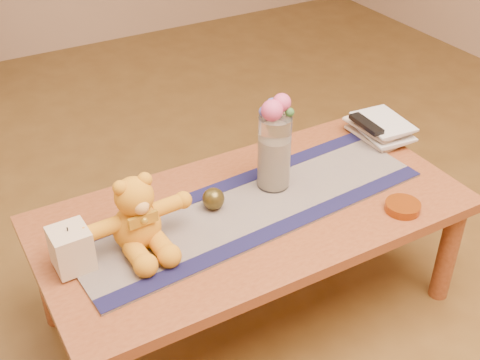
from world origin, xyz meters
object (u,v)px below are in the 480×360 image
tv_remote (366,124)px  pillar_candle (71,248)px  glass_vase (274,152)px  bronze_ball (213,199)px  book_bottom (362,140)px  teddy_bear (135,213)px  amber_dish (403,207)px

tv_remote → pillar_candle: bearing=-171.3°
glass_vase → bronze_ball: (-0.24, -0.02, -0.09)m
pillar_candle → book_bottom: pillar_candle is taller
pillar_candle → tv_remote: pillar_candle is taller
teddy_bear → book_bottom: size_ratio=1.51×
teddy_bear → pillar_candle: (-0.20, 0.00, -0.05)m
tv_remote → bronze_ball: bearing=-170.6°
teddy_bear → glass_vase: size_ratio=1.30×
glass_vase → amber_dish: size_ratio=2.27×
amber_dish → bronze_ball: bearing=150.1°
bronze_ball → book_bottom: (0.69, 0.10, -0.03)m
bronze_ball → book_bottom: bearing=8.0°
pillar_candle → glass_vase: size_ratio=0.49×
glass_vase → tv_remote: glass_vase is taller
teddy_bear → book_bottom: 0.99m
glass_vase → amber_dish: (0.29, -0.32, -0.12)m
glass_vase → tv_remote: bearing=8.9°
teddy_bear → book_bottom: (0.97, 0.14, -0.11)m
pillar_candle → bronze_ball: pillar_candle is taller
pillar_candle → bronze_ball: 0.48m
pillar_candle → glass_vase: glass_vase is taller
teddy_bear → amber_dish: 0.86m
pillar_candle → glass_vase: (0.71, 0.06, 0.07)m
glass_vase → book_bottom: glass_vase is taller
pillar_candle → book_bottom: 1.18m
book_bottom → tv_remote: size_ratio=1.39×
bronze_ball → amber_dish: (0.53, -0.31, -0.03)m
pillar_candle → amber_dish: (1.01, -0.26, -0.06)m
bronze_ball → book_bottom: 0.70m
glass_vase → book_bottom: 0.48m
tv_remote → teddy_bear: bearing=-170.0°
tv_remote → amber_dish: tv_remote is taller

